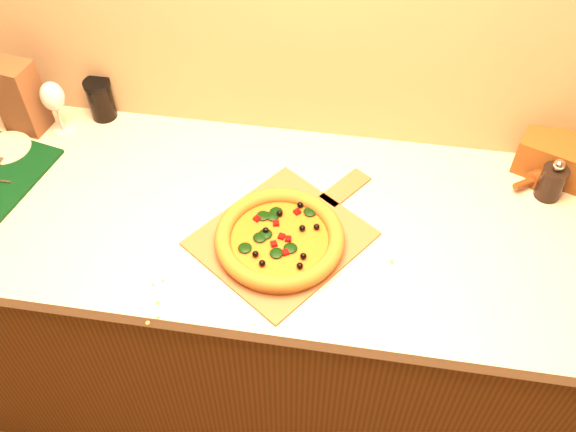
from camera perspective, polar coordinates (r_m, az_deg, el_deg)
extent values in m
cube|color=#4C2F10|center=(1.98, -0.26, -9.02)|extent=(2.80, 0.65, 0.86)
cube|color=beige|center=(1.62, -0.31, -0.48)|extent=(2.84, 0.68, 0.04)
cube|color=brown|center=(1.55, -0.62, -2.03)|extent=(0.48, 0.49, 0.01)
cube|color=brown|center=(1.67, 5.12, 2.50)|extent=(0.13, 0.15, 0.01)
cylinder|color=#B4772D|center=(1.53, -0.75, -2.34)|extent=(0.29, 0.29, 0.01)
cylinder|color=orange|center=(1.52, -0.75, -2.08)|extent=(0.24, 0.24, 0.01)
torus|color=#914D1A|center=(1.51, -0.76, -1.93)|extent=(0.31, 0.31, 0.04)
ellipsoid|color=black|center=(1.53, 1.10, -1.33)|extent=(0.03, 0.03, 0.01)
sphere|color=black|center=(1.50, -2.24, -2.17)|extent=(0.02, 0.02, 0.02)
cube|color=#800405|center=(1.48, -0.35, -3.33)|extent=(0.02, 0.02, 0.01)
cylinder|color=silver|center=(1.82, -23.95, 2.84)|extent=(0.04, 0.01, 0.01)
cylinder|color=black|center=(1.75, 22.37, 2.76)|extent=(0.06, 0.06, 0.09)
sphere|color=silver|center=(1.71, 22.96, 4.18)|extent=(0.03, 0.03, 0.03)
cylinder|color=#512B0E|center=(1.84, 23.52, 3.97)|extent=(0.22, 0.17, 0.05)
cylinder|color=#512B0E|center=(1.75, 20.19, 2.71)|extent=(0.05, 0.05, 0.02)
cylinder|color=silver|center=(1.94, -19.30, 7.27)|extent=(0.06, 0.06, 0.00)
cylinder|color=silver|center=(1.91, -19.59, 8.12)|extent=(0.01, 0.01, 0.07)
ellipsoid|color=silver|center=(1.87, -20.21, 9.95)|extent=(0.07, 0.07, 0.09)
cube|color=brown|center=(1.92, -22.74, 9.74)|extent=(0.12, 0.10, 0.21)
cylinder|color=black|center=(1.92, -16.27, 9.77)|extent=(0.07, 0.07, 0.11)
cylinder|color=black|center=(1.88, -16.67, 11.19)|extent=(0.08, 0.08, 0.01)
cylinder|color=beige|center=(1.92, -23.75, 5.48)|extent=(0.17, 0.17, 0.01)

